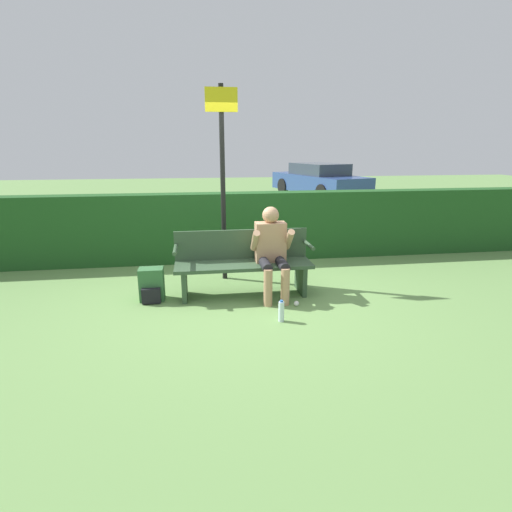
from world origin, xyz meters
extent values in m
plane|color=#668E4C|center=(0.00, 0.00, 0.00)|extent=(40.00, 40.00, 0.00)
cube|color=#1E4C1E|center=(0.00, 1.75, 0.59)|extent=(12.00, 0.37, 1.17)
cube|color=#334C33|center=(0.00, 0.00, 0.42)|extent=(1.80, 0.50, 0.05)
cube|color=#334C33|center=(0.00, 0.23, 0.65)|extent=(1.80, 0.04, 0.40)
cube|color=#334C33|center=(-0.78, 0.00, 0.20)|extent=(0.06, 0.45, 0.40)
cube|color=#334C33|center=(0.78, 0.00, 0.20)|extent=(0.06, 0.45, 0.40)
cylinder|color=#334C33|center=(-0.88, 0.00, 0.66)|extent=(0.05, 0.45, 0.05)
cylinder|color=#334C33|center=(0.88, 0.00, 0.66)|extent=(0.05, 0.45, 0.05)
cube|color=tan|center=(0.36, 0.05, 0.71)|extent=(0.40, 0.22, 0.53)
sphere|color=tan|center=(0.36, 0.05, 1.07)|extent=(0.22, 0.22, 0.22)
cylinder|color=black|center=(0.25, -0.18, 0.48)|extent=(0.13, 0.46, 0.13)
cylinder|color=black|center=(0.47, -0.18, 0.48)|extent=(0.13, 0.46, 0.13)
cylinder|color=tan|center=(0.25, -0.41, 0.24)|extent=(0.11, 0.11, 0.48)
cylinder|color=tan|center=(0.47, -0.41, 0.24)|extent=(0.11, 0.11, 0.48)
cylinder|color=tan|center=(0.14, -0.08, 0.76)|extent=(0.09, 0.32, 0.32)
cylinder|color=tan|center=(0.59, -0.08, 0.76)|extent=(0.09, 0.32, 0.32)
cube|color=#336638|center=(-1.20, 0.00, 0.21)|extent=(0.31, 0.21, 0.43)
cube|color=black|center=(-1.20, -0.14, 0.11)|extent=(0.23, 0.07, 0.19)
cylinder|color=silver|center=(0.32, -0.90, 0.12)|extent=(0.07, 0.07, 0.24)
cylinder|color=#2D66B2|center=(0.32, -0.90, 0.25)|extent=(0.04, 0.04, 0.02)
cylinder|color=black|center=(-0.20, 0.74, 1.37)|extent=(0.07, 0.07, 2.74)
cube|color=yellow|center=(-0.20, 0.69, 2.54)|extent=(0.44, 0.02, 0.31)
cube|color=#2D4784|center=(4.14, 10.24, 0.51)|extent=(2.98, 4.76, 0.65)
cube|color=#333D4C|center=(4.14, 10.24, 1.05)|extent=(2.08, 2.50, 0.43)
cylinder|color=black|center=(2.95, 11.30, 0.31)|extent=(0.36, 0.65, 0.62)
cylinder|color=black|center=(4.48, 11.80, 0.31)|extent=(0.36, 0.65, 0.62)
cylinder|color=black|center=(3.80, 8.67, 0.31)|extent=(0.36, 0.65, 0.62)
cylinder|color=black|center=(5.33, 9.17, 0.31)|extent=(0.36, 0.65, 0.62)
sphere|color=silver|center=(0.61, -0.48, 0.03)|extent=(0.07, 0.07, 0.07)
camera|label=1|loc=(-0.57, -5.01, 1.95)|focal=28.00mm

